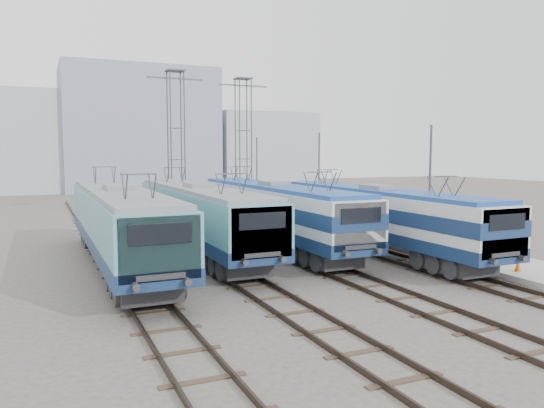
{
  "coord_description": "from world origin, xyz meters",
  "views": [
    {
      "loc": [
        -10.26,
        -20.06,
        5.56
      ],
      "look_at": [
        1.73,
        7.0,
        2.69
      ],
      "focal_mm": 35.0,
      "sensor_mm": 36.0,
      "label": 1
    }
  ],
  "objects": [
    {
      "name": "ground",
      "position": [
        0.0,
        0.0,
        0.0
      ],
      "size": [
        160.0,
        160.0,
        0.0
      ],
      "primitive_type": "plane",
      "color": "#514C47"
    },
    {
      "name": "platform",
      "position": [
        10.2,
        8.0,
        0.15
      ],
      "size": [
        4.0,
        70.0,
        0.3
      ],
      "primitive_type": "cube",
      "color": "#9E9E99",
      "rests_on": "ground"
    },
    {
      "name": "locomotive_far_left",
      "position": [
        -6.75,
        5.78,
        2.32
      ],
      "size": [
        2.96,
        18.68,
        3.52
      ],
      "color": "navy",
      "rests_on": "ground"
    },
    {
      "name": "locomotive_center_left",
      "position": [
        -2.25,
        7.78,
        2.26
      ],
      "size": [
        2.87,
        18.12,
        3.41
      ],
      "color": "navy",
      "rests_on": "ground"
    },
    {
      "name": "locomotive_center_right",
      "position": [
        2.25,
        7.73,
        2.32
      ],
      "size": [
        2.88,
        18.19,
        3.42
      ],
      "color": "navy",
      "rests_on": "ground"
    },
    {
      "name": "locomotive_far_right",
      "position": [
        6.75,
        3.87,
        2.25
      ],
      "size": [
        2.79,
        17.61,
        3.31
      ],
      "color": "navy",
      "rests_on": "ground"
    },
    {
      "name": "catenary_tower_west",
      "position": [
        0.0,
        22.0,
        6.64
      ],
      "size": [
        4.5,
        1.2,
        12.0
      ],
      "color": "#3F4247",
      "rests_on": "ground"
    },
    {
      "name": "catenary_tower_east",
      "position": [
        6.5,
        24.0,
        6.64
      ],
      "size": [
        4.5,
        1.2,
        12.0
      ],
      "color": "#3F4247",
      "rests_on": "ground"
    },
    {
      "name": "mast_front",
      "position": [
        8.6,
        2.0,
        3.5
      ],
      "size": [
        0.12,
        0.12,
        7.0
      ],
      "primitive_type": "cylinder",
      "color": "#3F4247",
      "rests_on": "ground"
    },
    {
      "name": "mast_mid",
      "position": [
        8.6,
        14.0,
        3.5
      ],
      "size": [
        0.12,
        0.12,
        7.0
      ],
      "primitive_type": "cylinder",
      "color": "#3F4247",
      "rests_on": "ground"
    },
    {
      "name": "mast_rear",
      "position": [
        8.6,
        26.0,
        3.5
      ],
      "size": [
        0.12,
        0.12,
        7.0
      ],
      "primitive_type": "cylinder",
      "color": "#3F4247",
      "rests_on": "ground"
    },
    {
      "name": "safety_cone",
      "position": [
        9.1,
        -3.35,
        0.59
      ],
      "size": [
        0.29,
        0.29,
        0.58
      ],
      "primitive_type": "cone",
      "color": "#ED500A",
      "rests_on": "platform"
    },
    {
      "name": "building_west",
      "position": [
        -14.0,
        62.0,
        7.0
      ],
      "size": [
        18.0,
        12.0,
        14.0
      ],
      "primitive_type": "cube",
      "color": "#9DA4AF",
      "rests_on": "ground"
    },
    {
      "name": "building_center",
      "position": [
        4.0,
        62.0,
        9.0
      ],
      "size": [
        22.0,
        14.0,
        18.0
      ],
      "primitive_type": "cube",
      "color": "gray",
      "rests_on": "ground"
    },
    {
      "name": "building_east",
      "position": [
        24.0,
        62.0,
        6.0
      ],
      "size": [
        16.0,
        12.0,
        12.0
      ],
      "primitive_type": "cube",
      "color": "#9DA4AF",
      "rests_on": "ground"
    }
  ]
}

